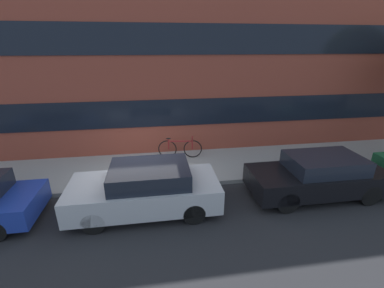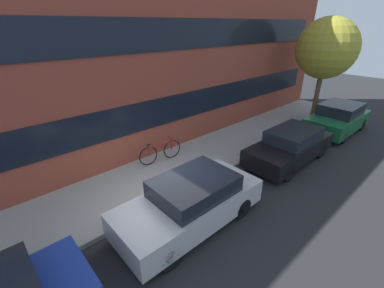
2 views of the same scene
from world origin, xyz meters
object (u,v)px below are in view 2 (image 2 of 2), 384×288
object	(u,v)px
parked_car_silver	(191,202)
street_tree	(326,49)
bicycle	(161,151)
parked_car_green	(338,118)
parked_car_black	(290,146)

from	to	relation	value
parked_car_silver	street_tree	distance (m)	11.20
street_tree	bicycle	bearing A→B (deg)	169.90
parked_car_green	street_tree	bearing A→B (deg)	-114.70
parked_car_black	street_tree	bearing A→B (deg)	-164.05
street_tree	parked_car_green	bearing A→B (deg)	-114.70
parked_car_green	street_tree	xyz separation A→B (m)	(0.71, 1.54, 3.14)
parked_car_silver	parked_car_green	distance (m)	9.92
parked_car_black	parked_car_silver	bearing A→B (deg)	0.00
parked_car_green	bicycle	size ratio (longest dim) A/B	2.24
bicycle	street_tree	world-z (taller)	street_tree
parked_car_black	street_tree	xyz separation A→B (m)	(5.38, 1.54, 3.18)
parked_car_green	street_tree	size ratio (longest dim) A/B	0.75
parked_car_silver	street_tree	xyz separation A→B (m)	(10.63, 1.54, 3.16)
parked_car_green	bicycle	world-z (taller)	parked_car_green
parked_car_silver	parked_car_black	distance (m)	5.25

